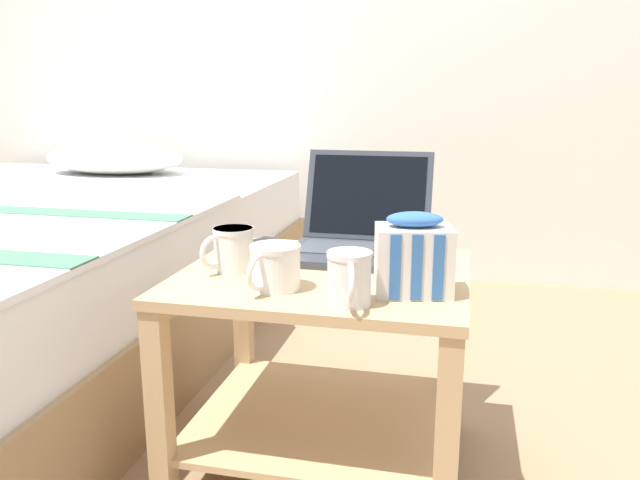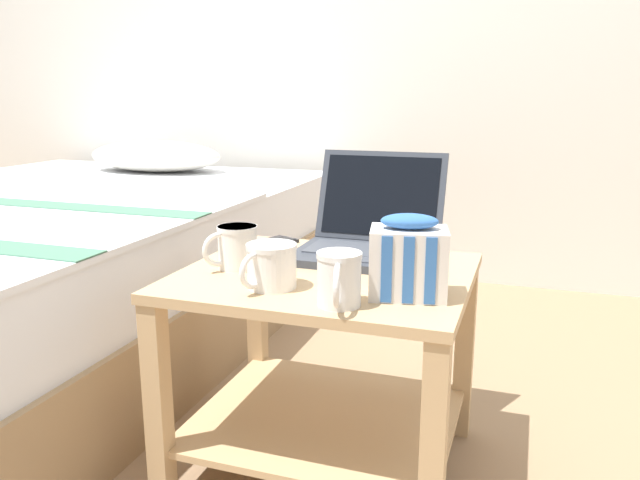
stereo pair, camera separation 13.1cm
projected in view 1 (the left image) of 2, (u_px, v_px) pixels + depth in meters
ground_plane at (324, 463)px, 1.47m from camera, size 8.00×8.00×0.00m
back_wall at (406, 0)px, 2.72m from camera, size 8.00×0.05×2.50m
bedside_table at (324, 342)px, 1.40m from camera, size 0.62×0.54×0.47m
laptop at (361, 234)px, 1.51m from camera, size 0.32×0.32×0.24m
mug_front_left at (275, 265)px, 1.23m from camera, size 0.10×0.14×0.09m
mug_front_right at (232, 247)px, 1.36m from camera, size 0.10×0.12×0.10m
mug_mid_center at (349, 276)px, 1.13m from camera, size 0.08×0.13×0.10m
snack_bag at (413, 257)px, 1.20m from camera, size 0.16×0.13×0.16m
cell_phone at (258, 245)px, 1.58m from camera, size 0.12×0.16×0.01m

